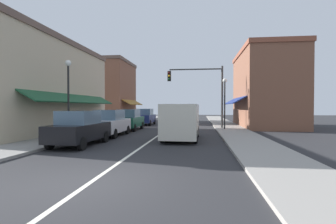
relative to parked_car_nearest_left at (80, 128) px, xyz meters
name	(u,v)px	position (x,y,z in m)	size (l,w,h in m)	color
ground_plane	(170,128)	(3.22, 11.94, -0.88)	(80.00, 80.00, 0.00)	#28282B
sidewalk_left	(114,126)	(-2.28, 11.94, -0.82)	(2.60, 56.00, 0.12)	gray
sidewalk_right	(229,127)	(8.72, 11.94, -0.82)	(2.60, 56.00, 0.12)	gray
lane_center_stripe	(170,127)	(3.22, 11.94, -0.88)	(0.14, 52.00, 0.01)	silver
storefront_left_block	(46,87)	(-5.60, 5.94, 2.62)	(5.36, 14.20, 7.00)	#BCAD8E
storefront_right_block	(265,89)	(12.45, 13.94, 2.87)	(6.18, 10.20, 7.49)	brown
storefront_far_left	(111,91)	(-6.03, 21.94, 3.25)	(6.22, 8.20, 8.25)	brown
parked_car_nearest_left	(80,128)	(0.00, 0.00, 0.00)	(1.85, 4.14, 1.77)	black
parked_car_second_left	(110,123)	(0.04, 4.30, 0.00)	(1.83, 4.12, 1.77)	silver
parked_car_third_left	(129,120)	(0.10, 8.89, 0.00)	(1.79, 4.10, 1.77)	#0F4C33
parked_car_far_left	(145,117)	(0.16, 14.97, 0.00)	(1.79, 4.10, 1.77)	navy
van_in_lane	(181,120)	(4.95, 3.12, 0.27)	(2.09, 5.22, 2.12)	beige
traffic_signal_mast_arm	(203,86)	(6.31, 10.79, 2.94)	(4.93, 0.50, 5.59)	#333333
street_lamp_left_near	(68,86)	(-1.80, 2.26, 2.34)	(0.36, 0.36, 4.78)	black
street_lamp_right_mid	(225,95)	(8.14, 9.71, 2.10)	(0.36, 0.36, 4.36)	black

